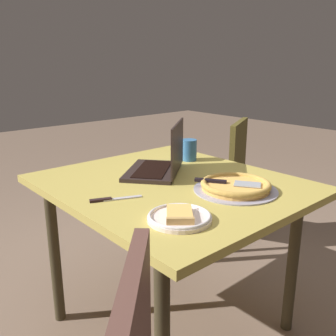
% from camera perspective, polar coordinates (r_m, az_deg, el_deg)
% --- Properties ---
extents(ground_plane, '(12.00, 12.00, 0.00)m').
position_cam_1_polar(ground_plane, '(2.03, 0.50, -22.72)').
color(ground_plane, '#7F6755').
extents(dining_table, '(1.12, 0.97, 0.75)m').
position_cam_1_polar(dining_table, '(1.69, 0.55, -4.82)').
color(dining_table, tan).
rests_on(dining_table, ground_plane).
extents(laptop, '(0.41, 0.42, 0.25)m').
position_cam_1_polar(laptop, '(1.77, -1.09, 0.79)').
color(laptop, black).
rests_on(laptop, dining_table).
extents(pizza_plate, '(0.22, 0.22, 0.04)m').
position_cam_1_polar(pizza_plate, '(1.26, 1.79, -7.53)').
color(pizza_plate, white).
rests_on(pizza_plate, dining_table).
extents(pizza_tray, '(0.35, 0.35, 0.04)m').
position_cam_1_polar(pizza_tray, '(1.56, 10.36, -2.75)').
color(pizza_tray, '#9B98AD').
rests_on(pizza_tray, dining_table).
extents(table_knife, '(0.10, 0.20, 0.01)m').
position_cam_1_polar(table_knife, '(1.46, -8.81, -4.79)').
color(table_knife, silver).
rests_on(table_knife, dining_table).
extents(drink_cup, '(0.08, 0.08, 0.11)m').
position_cam_1_polar(drink_cup, '(2.01, 3.29, 2.83)').
color(drink_cup, teal).
rests_on(drink_cup, dining_table).
extents(chair_near, '(0.59, 0.59, 0.88)m').
position_cam_1_polar(chair_near, '(2.67, 7.96, -0.55)').
color(chair_near, brown).
rests_on(chair_near, ground_plane).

